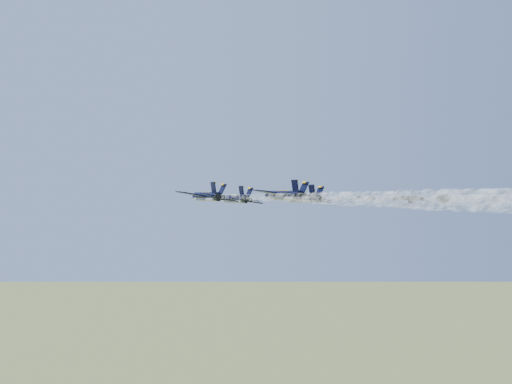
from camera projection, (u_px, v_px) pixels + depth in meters
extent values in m
cylinder|color=black|center=(234.00, 199.00, 123.07)|extent=(4.48, 11.49, 1.67)
cone|color=black|center=(222.00, 200.00, 129.31)|extent=(2.17, 2.59, 1.67)
ellipsoid|color=black|center=(229.00, 197.00, 125.79)|extent=(1.43, 2.24, 0.82)
cube|color=gray|center=(234.00, 202.00, 123.01)|extent=(3.87, 10.27, 0.57)
cube|color=black|center=(222.00, 197.00, 121.27)|extent=(5.67, 5.00, 0.89)
cube|color=yellow|center=(219.00, 196.00, 122.62)|extent=(4.23, 2.85, 0.90)
cube|color=black|center=(250.00, 201.00, 123.59)|extent=(5.13, 3.06, 0.89)
cube|color=yellow|center=(247.00, 201.00, 124.94)|extent=(4.84, 0.59, 0.90)
cube|color=black|center=(237.00, 196.00, 117.37)|extent=(2.62, 2.44, 0.45)
cube|color=black|center=(254.00, 199.00, 118.80)|extent=(2.40, 1.66, 0.45)
cube|color=black|center=(242.00, 191.00, 118.47)|extent=(0.97, 1.96, 2.23)
cube|color=black|center=(249.00, 192.00, 119.05)|extent=(1.56, 2.12, 2.07)
cylinder|color=black|center=(245.00, 198.00, 117.37)|extent=(1.30, 1.27, 1.08)
cylinder|color=black|center=(249.00, 199.00, 117.68)|extent=(1.30, 1.27, 1.08)
cylinder|color=black|center=(207.00, 196.00, 110.59)|extent=(4.48, 11.49, 1.67)
cone|color=black|center=(194.00, 198.00, 116.83)|extent=(2.17, 2.59, 1.67)
ellipsoid|color=black|center=(202.00, 194.00, 113.31)|extent=(1.43, 2.24, 0.82)
cube|color=gray|center=(206.00, 200.00, 110.53)|extent=(3.87, 10.27, 0.57)
cube|color=black|center=(192.00, 194.00, 108.79)|extent=(5.67, 5.00, 0.89)
cube|color=yellow|center=(189.00, 194.00, 110.13)|extent=(4.23, 2.85, 0.90)
cube|color=black|center=(224.00, 199.00, 111.11)|extent=(5.13, 3.06, 0.89)
cube|color=yellow|center=(221.00, 199.00, 112.46)|extent=(4.84, 0.59, 0.90)
cube|color=black|center=(208.00, 193.00, 104.89)|extent=(2.62, 2.44, 0.45)
cube|color=black|center=(228.00, 197.00, 106.32)|extent=(2.40, 1.66, 0.45)
cube|color=black|center=(214.00, 187.00, 105.99)|extent=(0.97, 1.96, 2.23)
cube|color=black|center=(222.00, 189.00, 106.57)|extent=(1.56, 2.12, 2.07)
cylinder|color=black|center=(217.00, 195.00, 104.89)|extent=(1.30, 1.27, 1.08)
cylinder|color=black|center=(221.00, 196.00, 105.20)|extent=(1.30, 1.27, 1.08)
cylinder|color=black|center=(302.00, 198.00, 118.71)|extent=(4.48, 11.49, 1.67)
cone|color=black|center=(285.00, 199.00, 124.95)|extent=(2.17, 2.59, 1.67)
ellipsoid|color=black|center=(295.00, 196.00, 121.43)|extent=(1.43, 2.24, 0.82)
cube|color=gray|center=(301.00, 201.00, 118.65)|extent=(3.87, 10.27, 0.57)
cube|color=black|center=(290.00, 196.00, 116.91)|extent=(5.67, 5.00, 0.89)
cube|color=yellow|center=(286.00, 196.00, 118.26)|extent=(4.23, 2.85, 0.90)
cube|color=black|center=(317.00, 201.00, 119.23)|extent=(5.13, 3.06, 0.89)
cube|color=yellow|center=(314.00, 201.00, 120.58)|extent=(4.84, 0.59, 0.90)
cube|color=black|center=(308.00, 195.00, 113.01)|extent=(2.62, 2.44, 0.45)
cube|color=black|center=(325.00, 199.00, 114.44)|extent=(2.40, 1.66, 0.45)
cube|color=black|center=(312.00, 190.00, 114.11)|extent=(0.97, 1.96, 2.23)
cube|color=black|center=(319.00, 191.00, 114.69)|extent=(1.56, 2.12, 2.07)
cylinder|color=black|center=(316.00, 197.00, 113.01)|extent=(1.30, 1.27, 1.08)
cylinder|color=black|center=(320.00, 198.00, 113.32)|extent=(1.30, 1.27, 1.08)
cylinder|color=black|center=(284.00, 195.00, 104.73)|extent=(4.48, 11.49, 1.67)
cone|color=black|center=(267.00, 196.00, 110.97)|extent=(2.17, 2.59, 1.67)
ellipsoid|color=black|center=(277.00, 193.00, 107.46)|extent=(1.43, 2.24, 0.82)
cube|color=gray|center=(284.00, 198.00, 104.68)|extent=(3.87, 10.27, 0.57)
cube|color=black|center=(270.00, 193.00, 102.93)|extent=(5.67, 5.00, 0.89)
cube|color=yellow|center=(266.00, 192.00, 104.28)|extent=(4.23, 2.85, 0.90)
cube|color=black|center=(302.00, 198.00, 105.26)|extent=(5.13, 3.06, 0.89)
cube|color=yellow|center=(298.00, 198.00, 106.60)|extent=(4.84, 0.59, 0.90)
cube|color=black|center=(290.00, 192.00, 99.03)|extent=(2.62, 2.44, 0.45)
cube|color=black|center=(310.00, 196.00, 100.47)|extent=(2.40, 1.66, 0.45)
cube|color=black|center=(295.00, 186.00, 100.14)|extent=(0.97, 1.96, 2.23)
cube|color=black|center=(303.00, 187.00, 100.72)|extent=(1.56, 2.12, 2.07)
cylinder|color=black|center=(300.00, 194.00, 99.04)|extent=(1.30, 1.27, 1.08)
cylinder|color=black|center=(304.00, 195.00, 99.35)|extent=(1.30, 1.27, 1.08)
cylinder|color=white|center=(266.00, 196.00, 109.84)|extent=(5.20, 17.00, 0.88)
cylinder|color=white|center=(313.00, 193.00, 94.92)|extent=(5.52, 17.09, 1.22)
cylinder|color=white|center=(377.00, 188.00, 79.99)|extent=(5.90, 17.18, 1.61)
cylinder|color=white|center=(470.00, 180.00, 65.07)|extent=(6.34, 17.30, 2.06)
cylinder|color=white|center=(239.00, 193.00, 97.36)|extent=(5.20, 17.00, 0.88)
cylinder|color=white|center=(287.00, 188.00, 82.44)|extent=(5.52, 17.09, 1.22)
cylinder|color=white|center=(358.00, 182.00, 67.51)|extent=(5.90, 17.18, 1.61)
cylinder|color=white|center=(467.00, 171.00, 52.59)|extent=(6.34, 17.30, 2.06)
cylinder|color=white|center=(343.00, 195.00, 105.48)|extent=(5.20, 17.00, 0.88)
cylinder|color=white|center=(405.00, 191.00, 90.56)|extent=(5.52, 17.09, 1.22)
cylinder|color=white|center=(491.00, 186.00, 75.63)|extent=(5.90, 17.18, 1.61)
cylinder|color=white|center=(330.00, 192.00, 91.51)|extent=(5.20, 17.00, 0.88)
cylinder|color=white|center=(400.00, 186.00, 76.58)|extent=(5.52, 17.09, 1.22)
cylinder|color=white|center=(504.00, 178.00, 61.66)|extent=(5.90, 17.18, 1.61)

